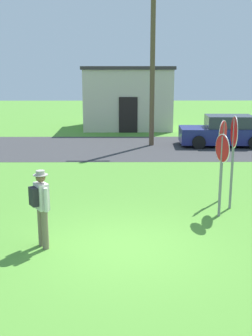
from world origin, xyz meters
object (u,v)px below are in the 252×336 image
Objects in this scene: utility_pole at (153,58)px; person_on_left at (41,203)px; parked_car_on_street at (225,132)px; stop_sign_far_back at (222,161)px; stop_sign_low_front at (233,145)px; stop_sign_rear_left at (222,147)px.

utility_pole is 4.65× the size of person_on_left.
parked_car_on_street is 10.47m from stop_sign_far_back.
person_on_left is at bearing -151.76° from stop_sign_low_front.
parked_car_on_street is at bearing 75.97° from stop_sign_far_back.
stop_sign_rear_left is 1.38× the size of person_on_left.
person_on_left is (-4.62, -3.23, -0.61)m from stop_sign_rear_left.
stop_sign_far_back is 1.27× the size of person_on_left.
stop_sign_rear_left is (-0.13, 0.67, -0.18)m from stop_sign_low_front.
person_on_left is at bearing -104.72° from utility_pole.
stop_sign_low_front is at bearing -102.38° from parked_car_on_street.
stop_sign_far_back is at bearing -83.89° from utility_pole.
stop_sign_low_front is at bearing 28.24° from person_on_left.
stop_sign_far_back is at bearing -125.32° from stop_sign_low_front.
stop_sign_low_front is at bearing 54.68° from stop_sign_far_back.
parked_car_on_street is 9.15m from stop_sign_rear_left.
stop_sign_rear_left reaches higher than stop_sign_far_back.
stop_sign_far_back is (-0.31, -1.30, -0.12)m from stop_sign_rear_left.
utility_pole is at bearing 75.28° from person_on_left.
parked_car_on_street is 1.98× the size of stop_sign_far_back.
utility_pole is 13.05m from person_on_left.
utility_pole is 5.07m from parked_car_on_street.
stop_sign_low_front reaches higher than stop_sign_far_back.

